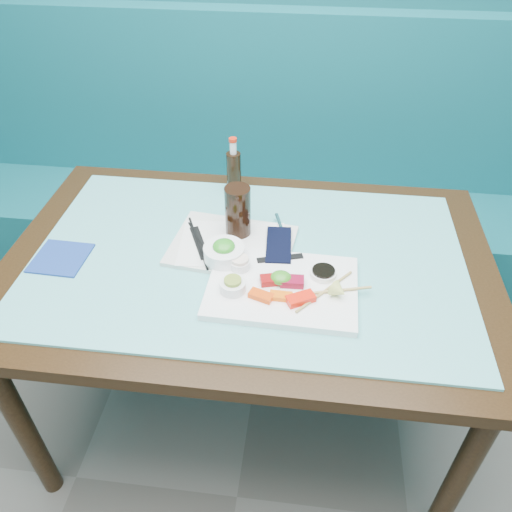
# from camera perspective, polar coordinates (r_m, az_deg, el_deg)

# --- Properties ---
(booth_bench) EXTENTS (3.00, 0.56, 1.17)m
(booth_bench) POSITION_cam_1_polar(r_m,az_deg,el_deg) (2.32, 1.96, 5.89)
(booth_bench) COLOR #0F5A63
(booth_bench) RESTS_ON ground
(dining_table) EXTENTS (1.40, 0.90, 0.75)m
(dining_table) POSITION_cam_1_polar(r_m,az_deg,el_deg) (1.48, -0.86, -2.74)
(dining_table) COLOR black
(dining_table) RESTS_ON ground
(glass_top) EXTENTS (1.22, 0.76, 0.01)m
(glass_top) POSITION_cam_1_polar(r_m,az_deg,el_deg) (1.43, -0.90, -0.16)
(glass_top) COLOR #5CB8B8
(glass_top) RESTS_ON dining_table
(sashimi_plate) EXTENTS (0.40, 0.29, 0.02)m
(sashimi_plate) POSITION_cam_1_polar(r_m,az_deg,el_deg) (1.31, 3.01, -3.62)
(sashimi_plate) COLOR white
(sashimi_plate) RESTS_ON glass_top
(salmon_left) EXTENTS (0.07, 0.05, 0.01)m
(salmon_left) POSITION_cam_1_polar(r_m,az_deg,el_deg) (1.26, 0.58, -4.56)
(salmon_left) COLOR #EA4409
(salmon_left) RESTS_ON sashimi_plate
(salmon_mid) EXTENTS (0.06, 0.03, 0.01)m
(salmon_mid) POSITION_cam_1_polar(r_m,az_deg,el_deg) (1.27, 2.86, -4.61)
(salmon_mid) COLOR #FF640A
(salmon_mid) RESTS_ON sashimi_plate
(salmon_right) EXTENTS (0.08, 0.07, 0.02)m
(salmon_right) POSITION_cam_1_polar(r_m,az_deg,el_deg) (1.26, 5.12, -4.88)
(salmon_right) COLOR red
(salmon_right) RESTS_ON sashimi_plate
(tuna_left) EXTENTS (0.06, 0.05, 0.02)m
(tuna_left) POSITION_cam_1_polar(r_m,az_deg,el_deg) (1.31, 1.75, -2.75)
(tuna_left) COLOR maroon
(tuna_left) RESTS_ON sashimi_plate
(tuna_right) EXTENTS (0.06, 0.04, 0.02)m
(tuna_right) POSITION_cam_1_polar(r_m,az_deg,el_deg) (1.30, 4.16, -2.92)
(tuna_right) COLOR maroon
(tuna_right) RESTS_ON sashimi_plate
(seaweed_garnish) EXTENTS (0.06, 0.06, 0.03)m
(seaweed_garnish) POSITION_cam_1_polar(r_m,az_deg,el_deg) (1.30, 2.87, -2.50)
(seaweed_garnish) COLOR #36891F
(seaweed_garnish) RESTS_ON sashimi_plate
(ramekin_wasabi) EXTENTS (0.07, 0.07, 0.03)m
(ramekin_wasabi) POSITION_cam_1_polar(r_m,az_deg,el_deg) (1.28, -2.66, -3.44)
(ramekin_wasabi) COLOR white
(ramekin_wasabi) RESTS_ON sashimi_plate
(wasabi_fill) EXTENTS (0.05, 0.05, 0.01)m
(wasabi_fill) POSITION_cam_1_polar(r_m,az_deg,el_deg) (1.27, -2.69, -2.82)
(wasabi_fill) COLOR olive
(wasabi_fill) RESTS_ON ramekin_wasabi
(ramekin_ginger) EXTENTS (0.06, 0.06, 0.02)m
(ramekin_ginger) POSITION_cam_1_polar(r_m,az_deg,el_deg) (1.35, -1.85, -0.94)
(ramekin_ginger) COLOR white
(ramekin_ginger) RESTS_ON sashimi_plate
(ginger_fill) EXTENTS (0.05, 0.05, 0.01)m
(ginger_fill) POSITION_cam_1_polar(r_m,az_deg,el_deg) (1.34, -1.87, -0.40)
(ginger_fill) COLOR #F2DAC6
(ginger_fill) RESTS_ON ramekin_ginger
(soy_dish) EXTENTS (0.08, 0.08, 0.01)m
(soy_dish) POSITION_cam_1_polar(r_m,az_deg,el_deg) (1.34, 7.69, -1.97)
(soy_dish) COLOR white
(soy_dish) RESTS_ON sashimi_plate
(soy_fill) EXTENTS (0.08, 0.08, 0.01)m
(soy_fill) POSITION_cam_1_polar(r_m,az_deg,el_deg) (1.33, 7.73, -1.66)
(soy_fill) COLOR black
(soy_fill) RESTS_ON soy_dish
(lemon_wedge) EXTENTS (0.06, 0.06, 0.05)m
(lemon_wedge) POSITION_cam_1_polar(r_m,az_deg,el_deg) (1.27, 9.49, -3.97)
(lemon_wedge) COLOR #D5DB68
(lemon_wedge) RESTS_ON sashimi_plate
(chopstick_sleeve) EXTENTS (0.13, 0.06, 0.00)m
(chopstick_sleeve) POSITION_cam_1_polar(r_m,az_deg,el_deg) (1.38, 2.76, -0.24)
(chopstick_sleeve) COLOR black
(chopstick_sleeve) RESTS_ON sashimi_plate
(wooden_chopstick_a) EXTENTS (0.14, 0.17, 0.01)m
(wooden_chopstick_a) POSITION_cam_1_polar(r_m,az_deg,el_deg) (1.29, 7.85, -4.00)
(wooden_chopstick_a) COLOR #A38B4C
(wooden_chopstick_a) RESTS_ON sashimi_plate
(wooden_chopstick_b) EXTENTS (0.22, 0.07, 0.01)m
(wooden_chopstick_b) POSITION_cam_1_polar(r_m,az_deg,el_deg) (1.29, 8.30, -4.03)
(wooden_chopstick_b) COLOR tan
(wooden_chopstick_b) RESTS_ON sashimi_plate
(serving_tray) EXTENTS (0.37, 0.30, 0.01)m
(serving_tray) POSITION_cam_1_polar(r_m,az_deg,el_deg) (1.45, -2.72, 1.22)
(serving_tray) COLOR silver
(serving_tray) RESTS_ON glass_top
(paper_placemat) EXTENTS (0.32, 0.24, 0.00)m
(paper_placemat) POSITION_cam_1_polar(r_m,az_deg,el_deg) (1.45, -2.73, 1.45)
(paper_placemat) COLOR white
(paper_placemat) RESTS_ON serving_tray
(seaweed_bowl) EXTENTS (0.14, 0.14, 0.05)m
(seaweed_bowl) POSITION_cam_1_polar(r_m,az_deg,el_deg) (1.38, -3.66, 0.28)
(seaweed_bowl) COLOR white
(seaweed_bowl) RESTS_ON serving_tray
(seaweed_salad) EXTENTS (0.07, 0.07, 0.03)m
(seaweed_salad) POSITION_cam_1_polar(r_m,az_deg,el_deg) (1.36, -3.70, 1.13)
(seaweed_salad) COLOR #2A9121
(seaweed_salad) RESTS_ON seaweed_bowl
(cola_glass) EXTENTS (0.08, 0.08, 0.15)m
(cola_glass) POSITION_cam_1_polar(r_m,az_deg,el_deg) (1.44, -2.08, 5.14)
(cola_glass) COLOR black
(cola_glass) RESTS_ON serving_tray
(navy_pouch) EXTENTS (0.08, 0.17, 0.01)m
(navy_pouch) POSITION_cam_1_polar(r_m,az_deg,el_deg) (1.43, 2.61, 1.22)
(navy_pouch) COLOR black
(navy_pouch) RESTS_ON serving_tray
(fork) EXTENTS (0.04, 0.10, 0.01)m
(fork) POSITION_cam_1_polar(r_m,az_deg,el_deg) (1.52, 2.72, 3.68)
(fork) COLOR white
(fork) RESTS_ON serving_tray
(black_chopstick_a) EXTENTS (0.11, 0.23, 0.01)m
(black_chopstick_a) POSITION_cam_1_polar(r_m,az_deg,el_deg) (1.46, -6.64, 1.57)
(black_chopstick_a) COLOR black
(black_chopstick_a) RESTS_ON serving_tray
(black_chopstick_b) EXTENTS (0.12, 0.19, 0.01)m
(black_chopstick_b) POSITION_cam_1_polar(r_m,az_deg,el_deg) (1.46, -6.33, 1.53)
(black_chopstick_b) COLOR black
(black_chopstick_b) RESTS_ON serving_tray
(tray_sleeve) EXTENTS (0.09, 0.15, 0.00)m
(tray_sleeve) POSITION_cam_1_polar(r_m,az_deg,el_deg) (1.46, -6.49, 1.52)
(tray_sleeve) COLOR black
(tray_sleeve) RESTS_ON serving_tray
(cola_bottle_body) EXTENTS (0.05, 0.05, 0.14)m
(cola_bottle_body) POSITION_cam_1_polar(r_m,az_deg,el_deg) (1.68, -2.55, 9.57)
(cola_bottle_body) COLOR black
(cola_bottle_body) RESTS_ON glass_top
(cola_bottle_neck) EXTENTS (0.02, 0.02, 0.04)m
(cola_bottle_neck) POSITION_cam_1_polar(r_m,az_deg,el_deg) (1.63, -2.64, 12.28)
(cola_bottle_neck) COLOR white
(cola_bottle_neck) RESTS_ON cola_bottle_body
(cola_bottle_cap) EXTENTS (0.03, 0.03, 0.01)m
(cola_bottle_cap) POSITION_cam_1_polar(r_m,az_deg,el_deg) (1.62, -2.67, 13.12)
(cola_bottle_cap) COLOR red
(cola_bottle_cap) RESTS_ON cola_bottle_neck
(blue_napkin) EXTENTS (0.15, 0.15, 0.01)m
(blue_napkin) POSITION_cam_1_polar(r_m,az_deg,el_deg) (1.52, -21.42, -0.20)
(blue_napkin) COLOR navy
(blue_napkin) RESTS_ON glass_top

